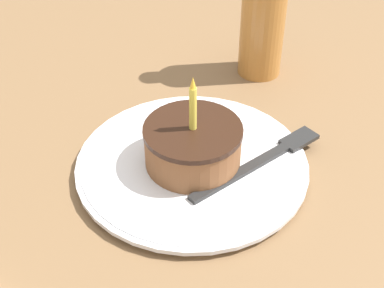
{
  "coord_description": "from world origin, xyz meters",
  "views": [
    {
      "loc": [
        -0.41,
        0.17,
        0.41
      ],
      "look_at": [
        0.02,
        0.02,
        0.04
      ],
      "focal_mm": 50.0,
      "sensor_mm": 36.0,
      "label": 1
    }
  ],
  "objects": [
    {
      "name": "plate",
      "position": [
        0.02,
        0.02,
        0.01
      ],
      "size": [
        0.26,
        0.26,
        0.01
      ],
      "color": "silver",
      "rests_on": "ground_plane"
    },
    {
      "name": "fork",
      "position": [
        -0.0,
        -0.06,
        0.02
      ],
      "size": [
        0.08,
        0.18,
        0.0
      ],
      "color": "#262626",
      "rests_on": "plate"
    },
    {
      "name": "cake_slice",
      "position": [
        0.02,
        0.02,
        0.04
      ],
      "size": [
        0.11,
        0.11,
        0.11
      ],
      "color": "brown",
      "rests_on": "plate"
    },
    {
      "name": "ground_plane",
      "position": [
        0.0,
        0.0,
        -0.02
      ],
      "size": [
        2.4,
        2.4,
        0.04
      ],
      "color": "brown",
      "rests_on": "ground"
    },
    {
      "name": "bottle",
      "position": [
        0.19,
        -0.14,
        0.09
      ],
      "size": [
        0.06,
        0.06,
        0.23
      ],
      "color": "#B27233",
      "rests_on": "ground_plane"
    }
  ]
}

